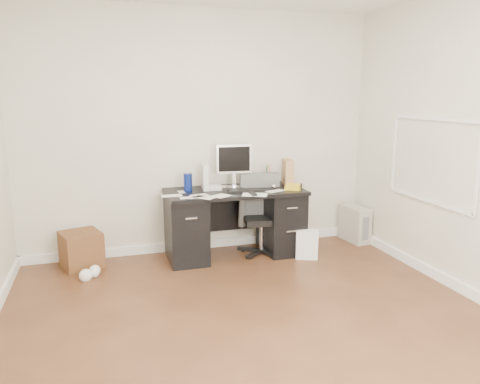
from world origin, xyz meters
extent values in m
plane|color=#472916|center=(0.00, 0.00, 0.00)|extent=(4.00, 4.00, 0.00)
cube|color=beige|center=(0.00, 2.00, 1.35)|extent=(4.00, 0.02, 2.70)
cube|color=beige|center=(0.00, -2.00, 1.35)|extent=(4.00, 0.02, 2.70)
cube|color=white|center=(0.00, 1.99, 0.05)|extent=(4.00, 0.03, 0.10)
cube|color=white|center=(1.99, 0.00, 0.05)|extent=(0.03, 4.00, 0.10)
cube|color=black|center=(0.30, 1.65, 0.73)|extent=(1.50, 0.70, 0.04)
cube|color=black|center=(-0.25, 1.65, 0.35)|extent=(0.40, 0.60, 0.71)
cube|color=black|center=(0.85, 1.65, 0.35)|extent=(0.40, 0.60, 0.71)
cube|color=black|center=(0.30, 1.98, 0.45)|extent=(0.70, 0.03, 0.51)
cube|color=black|center=(0.39, 1.53, 0.76)|extent=(0.40, 0.19, 0.02)
sphere|color=silver|center=(0.73, 1.58, 0.78)|extent=(0.07, 0.07, 0.05)
cylinder|color=navy|center=(-0.21, 1.68, 0.85)|extent=(0.12, 0.12, 0.20)
cube|color=silver|center=(-0.01, 1.78, 0.89)|extent=(0.14, 0.25, 0.28)
cube|color=#A57C4F|center=(0.97, 1.78, 0.90)|extent=(0.17, 0.27, 0.29)
cube|color=yellow|center=(0.94, 1.54, 0.77)|extent=(0.26, 0.28, 0.04)
cube|color=#A7A197|center=(1.85, 1.73, 0.22)|extent=(0.24, 0.45, 0.43)
cube|color=white|center=(1.02, 1.32, 0.16)|extent=(0.28, 0.24, 0.32)
cube|color=#4F2D17|center=(-1.34, 1.76, 0.19)|extent=(0.48, 0.48, 0.38)
cube|color=slate|center=(1.02, 1.82, 0.10)|extent=(0.36, 0.31, 0.19)
camera|label=1|loc=(-1.09, -3.17, 1.78)|focal=35.00mm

